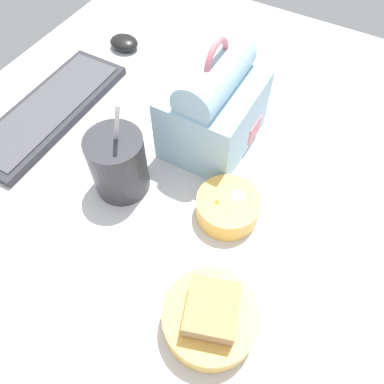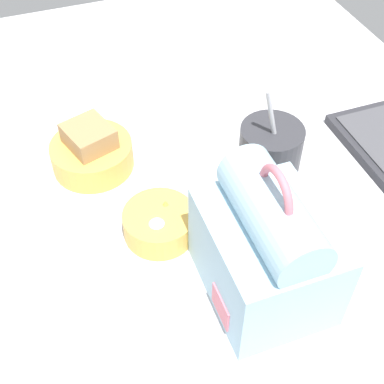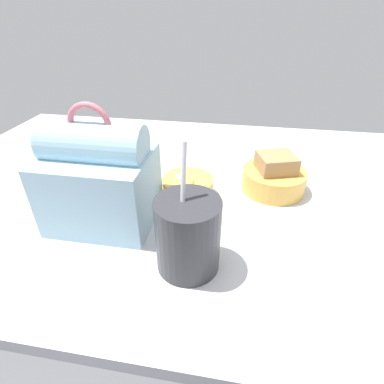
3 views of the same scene
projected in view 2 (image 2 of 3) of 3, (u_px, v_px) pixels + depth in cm
name	position (u px, v px, depth cm)	size (l,w,h in cm)	color
desk_surface	(199.00, 201.00, 87.55)	(140.00, 110.00, 2.00)	silver
lunch_bag	(267.00, 249.00, 68.81)	(18.49, 15.11, 22.52)	#9EC6DB
soup_cup	(269.00, 158.00, 84.03)	(9.82, 9.82, 20.05)	#333338
bento_bowl_sandwich	(92.00, 152.00, 89.56)	(13.72, 13.72, 8.39)	#EAB24C
bento_bowl_snacks	(160.00, 223.00, 80.00)	(10.87, 10.87, 5.22)	#EAB24C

